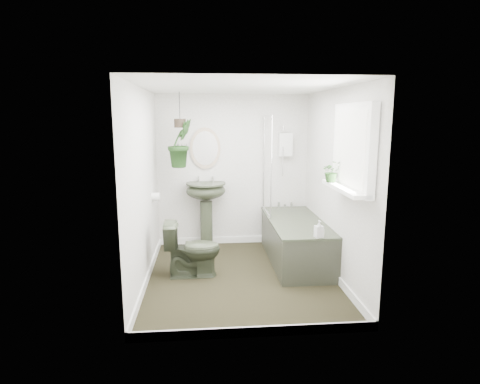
{
  "coord_description": "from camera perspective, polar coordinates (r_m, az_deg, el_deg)",
  "views": [
    {
      "loc": [
        -0.43,
        -4.7,
        1.96
      ],
      "look_at": [
        0.0,
        0.15,
        1.05
      ],
      "focal_mm": 30.0,
      "sensor_mm": 36.0,
      "label": 1
    }
  ],
  "objects": [
    {
      "name": "wall_back",
      "position": [
        6.17,
        -1.02,
        3.05
      ],
      "size": [
        2.3,
        0.02,
        2.3
      ],
      "primitive_type": "cube",
      "color": "silver",
      "rests_on": "ground"
    },
    {
      "name": "oval_mirror",
      "position": [
        6.08,
        -4.97,
        6.22
      ],
      "size": [
        0.46,
        0.03,
        0.62
      ],
      "primitive_type": "ellipsoid",
      "color": "tan",
      "rests_on": "wall_back"
    },
    {
      "name": "sill_plant",
      "position": [
        4.56,
        12.92,
        2.89
      ],
      "size": [
        0.22,
        0.19,
        0.24
      ],
      "primitive_type": "imported",
      "rotation": [
        0.0,
        0.0,
        -0.0
      ],
      "color": "black",
      "rests_on": "window_sill"
    },
    {
      "name": "wall_right",
      "position": [
        5.02,
        13.46,
        1.02
      ],
      "size": [
        0.02,
        2.8,
        2.3
      ],
      "primitive_type": "cube",
      "color": "silver",
      "rests_on": "ground"
    },
    {
      "name": "toilet_roll_holder",
      "position": [
        5.54,
        -11.91,
        -0.67
      ],
      "size": [
        0.11,
        0.11,
        0.11
      ],
      "primitive_type": "cylinder",
      "rotation": [
        0.0,
        1.57,
        0.0
      ],
      "color": "white",
      "rests_on": "wall_left"
    },
    {
      "name": "window_sill",
      "position": [
        4.31,
        14.65,
        0.5
      ],
      "size": [
        0.18,
        1.0,
        0.04
      ],
      "primitive_type": "cube",
      "color": "white",
      "rests_on": "wall_right"
    },
    {
      "name": "wall_front",
      "position": [
        3.41,
        2.29,
        -3.15
      ],
      "size": [
        2.3,
        0.02,
        2.3
      ],
      "primitive_type": "cube",
      "color": "silver",
      "rests_on": "ground"
    },
    {
      "name": "hanging_plant",
      "position": [
        5.67,
        -8.46,
        6.88
      ],
      "size": [
        0.47,
        0.46,
        0.67
      ],
      "primitive_type": "imported",
      "rotation": [
        0.0,
        0.0,
        0.7
      ],
      "color": "black",
      "rests_on": "ceiling"
    },
    {
      "name": "floor",
      "position": [
        5.11,
        0.15,
        -12.08
      ],
      "size": [
        2.3,
        2.8,
        0.02
      ],
      "primitive_type": "cube",
      "color": "black",
      "rests_on": "ground"
    },
    {
      "name": "toilet",
      "position": [
        5.07,
        -6.8,
        -8.02
      ],
      "size": [
        0.69,
        0.41,
        0.7
      ],
      "primitive_type": "imported",
      "rotation": [
        0.0,
        0.0,
        1.6
      ],
      "color": "#323928",
      "rests_on": "floor"
    },
    {
      "name": "bathtub",
      "position": [
        5.59,
        7.93,
        -6.88
      ],
      "size": [
        0.72,
        1.72,
        0.58
      ],
      "primitive_type": null,
      "color": "#323928",
      "rests_on": "floor"
    },
    {
      "name": "wall_left",
      "position": [
        4.82,
        -13.71,
        0.62
      ],
      "size": [
        0.02,
        2.8,
        2.3
      ],
      "primitive_type": "cube",
      "color": "silver",
      "rests_on": "ground"
    },
    {
      "name": "bath_screen",
      "position": [
        5.8,
        3.91,
        3.83
      ],
      "size": [
        0.04,
        0.72,
        1.4
      ],
      "primitive_type": null,
      "color": "silver",
      "rests_on": "bathtub"
    },
    {
      "name": "hanging_pot",
      "position": [
        5.66,
        -8.53,
        9.66
      ],
      "size": [
        0.16,
        0.16,
        0.12
      ],
      "primitive_type": "cylinder",
      "color": "#2C231A",
      "rests_on": "ceiling"
    },
    {
      "name": "window_blinds",
      "position": [
        4.27,
        15.23,
        6.06
      ],
      "size": [
        0.01,
        0.86,
        0.76
      ],
      "primitive_type": "cube",
      "color": "white",
      "rests_on": "wall_right"
    },
    {
      "name": "shower_box",
      "position": [
        6.17,
        6.49,
        6.72
      ],
      "size": [
        0.2,
        0.1,
        0.35
      ],
      "primitive_type": "cube",
      "color": "white",
      "rests_on": "wall_back"
    },
    {
      "name": "wall_sconce",
      "position": [
        6.1,
        -8.73,
        5.2
      ],
      "size": [
        0.04,
        0.04,
        0.22
      ],
      "primitive_type": "cylinder",
      "color": "black",
      "rests_on": "wall_back"
    },
    {
      "name": "window_recess",
      "position": [
        4.29,
        15.8,
        6.05
      ],
      "size": [
        0.08,
        1.0,
        0.9
      ],
      "primitive_type": "cube",
      "color": "white",
      "rests_on": "wall_right"
    },
    {
      "name": "soap_bottle",
      "position": [
        4.77,
        11.17,
        -5.16
      ],
      "size": [
        0.1,
        0.11,
        0.2
      ],
      "primitive_type": "imported",
      "rotation": [
        0.0,
        0.0,
        0.15
      ],
      "color": "black",
      "rests_on": "bathtub"
    },
    {
      "name": "skirting",
      "position": [
        5.09,
        0.15,
        -11.45
      ],
      "size": [
        2.3,
        2.8,
        0.1
      ],
      "primitive_type": "cube",
      "color": "white",
      "rests_on": "floor"
    },
    {
      "name": "ceiling",
      "position": [
        4.73,
        0.16,
        14.84
      ],
      "size": [
        2.3,
        2.8,
        0.02
      ],
      "primitive_type": "cube",
      "color": "white",
      "rests_on": "ground"
    },
    {
      "name": "pedestal_sink",
      "position": [
        6.11,
        -4.82,
        -3.23
      ],
      "size": [
        0.66,
        0.59,
        1.01
      ],
      "primitive_type": null,
      "rotation": [
        0.0,
        0.0,
        0.16
      ],
      "color": "#323928",
      "rests_on": "floor"
    }
  ]
}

